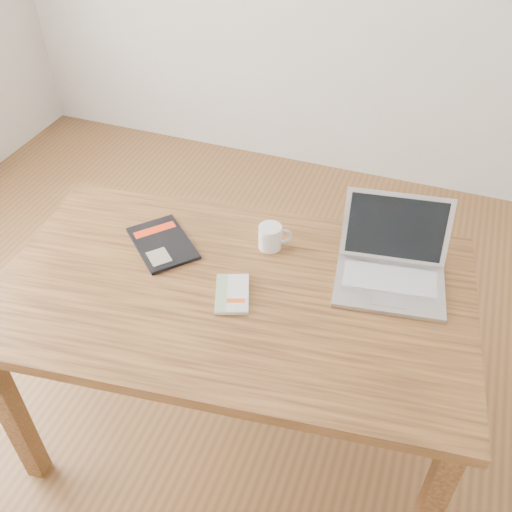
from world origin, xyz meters
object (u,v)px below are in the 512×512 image
(laptop, at_px, (392,265))
(coffee_mug, at_px, (271,237))
(desk, at_px, (235,308))
(white_guidebook, at_px, (232,294))
(black_guidebook, at_px, (162,243))

(laptop, xyz_separation_m, coffee_mug, (-0.40, 0.01, -0.00))
(coffee_mug, bearing_deg, desk, -124.68)
(white_guidebook, distance_m, laptop, 0.51)
(white_guidebook, xyz_separation_m, coffee_mug, (0.04, 0.26, 0.04))
(black_guidebook, relative_size, coffee_mug, 2.82)
(white_guidebook, bearing_deg, desk, 78.99)
(coffee_mug, bearing_deg, white_guidebook, -122.45)
(black_guidebook, bearing_deg, coffee_mug, -29.57)
(laptop, height_order, coffee_mug, laptop)
(white_guidebook, bearing_deg, coffee_mug, 61.89)
(black_guidebook, distance_m, laptop, 0.76)
(black_guidebook, bearing_deg, white_guidebook, -72.88)
(coffee_mug, bearing_deg, laptop, -25.69)
(black_guidebook, height_order, coffee_mug, coffee_mug)
(desk, xyz_separation_m, black_guidebook, (-0.31, 0.11, 0.10))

